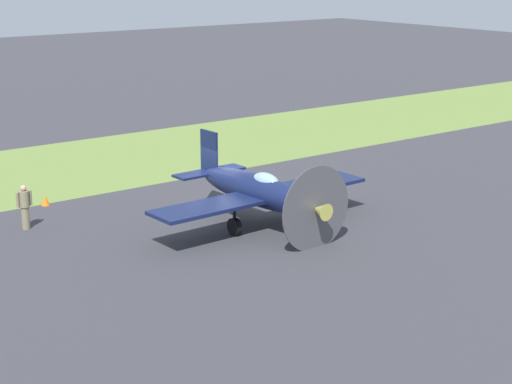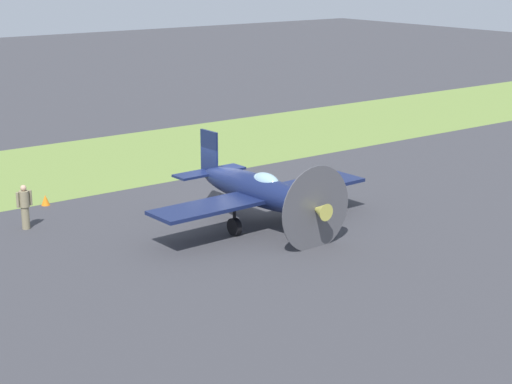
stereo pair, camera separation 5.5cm
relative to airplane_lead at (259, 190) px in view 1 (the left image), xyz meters
The scene contains 5 objects.
ground_plane 3.27m from the airplane_lead, 97.44° to the right, with size 160.00×160.00×0.00m, color #38383D.
grass_verge 13.37m from the airplane_lead, 91.65° to the right, with size 120.00×11.00×0.01m, color olive.
airplane_lead is the anchor object (origin of this frame).
ground_crew_chief 8.91m from the airplane_lead, 34.57° to the right, with size 0.63×0.38×1.73m.
runway_marker_cone 9.43m from the airplane_lead, 54.59° to the right, with size 0.36×0.36×0.44m, color orange.
Camera 1 is at (19.42, 27.99, 10.07)m, focal length 59.95 mm.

